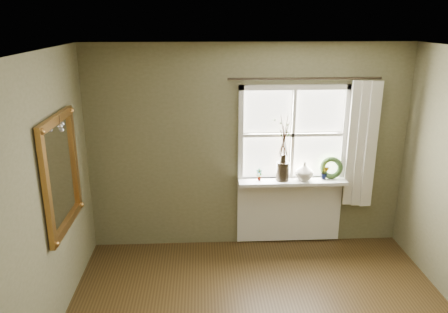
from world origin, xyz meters
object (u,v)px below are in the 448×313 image
object	(u,v)px
cream_vase	(304,171)
gilt_mirror	(61,173)
dark_jug	(283,171)
wreath	(331,170)

from	to	relation	value
cream_vase	gilt_mirror	world-z (taller)	gilt_mirror
dark_jug	cream_vase	distance (m)	0.27
cream_vase	wreath	bearing A→B (deg)	6.47
gilt_mirror	wreath	bearing A→B (deg)	18.68
dark_jug	wreath	xyz separation A→B (m)	(0.63, 0.04, -0.01)
wreath	gilt_mirror	distance (m)	3.20
cream_vase	gilt_mirror	xyz separation A→B (m)	(-2.66, -0.98, 0.38)
dark_jug	gilt_mirror	distance (m)	2.60
wreath	gilt_mirror	xyz separation A→B (m)	(-3.01, -1.02, 0.39)
cream_vase	wreath	world-z (taller)	wreath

